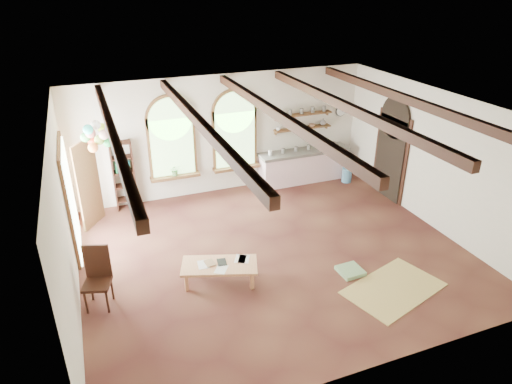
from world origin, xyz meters
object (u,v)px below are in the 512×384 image
kitchen_counter (304,166)px  coffee_table (219,266)px  side_chair (99,290)px  balloon_cluster (99,135)px

kitchen_counter → coffee_table: kitchen_counter is taller
kitchen_counter → coffee_table: size_ratio=1.68×
kitchen_counter → side_chair: 6.97m
coffee_table → kitchen_counter: bearing=45.6°
coffee_table → side_chair: (-2.24, 0.13, -0.03)m
kitchen_counter → balloon_cluster: size_ratio=2.36×
balloon_cluster → coffee_table: bearing=-58.5°
side_chair → balloon_cluster: balloon_cluster is taller
coffee_table → balloon_cluster: bearing=121.5°
kitchen_counter → balloon_cluster: balloon_cluster is taller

